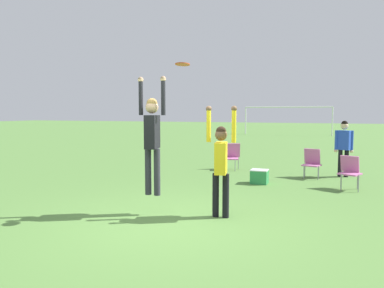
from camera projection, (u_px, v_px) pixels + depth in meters
The scene contains 10 objects.
ground_plane at pixel (169, 222), 6.46m from camera, with size 120.00×120.00×0.00m, color #56843D.
person_jumping at pixel (152, 132), 6.87m from camera, with size 0.56×0.44×2.19m.
person_defending at pixel (221, 159), 6.71m from camera, with size 0.57×0.45×2.01m.
frisbee at pixel (182, 64), 6.57m from camera, with size 0.26×0.26×0.04m.
camping_chair_0 at pixel (350, 170), 9.17m from camera, with size 0.59×0.64×0.82m.
camping_chair_1 at pixel (231, 155), 12.39m from camera, with size 0.64×0.69×0.86m.
camping_chair_2 at pixel (312, 161), 10.79m from camera, with size 0.55×0.60×0.84m.
person_spectator_near at pixel (344, 144), 10.93m from camera, with size 0.53×0.35×1.65m.
cooler_box at pixel (259, 176), 9.96m from camera, with size 0.44×0.41×0.37m.
soccer_goal at pixel (287, 113), 30.84m from camera, with size 7.10×0.10×2.35m.
Camera 1 is at (2.63, -5.77, 1.91)m, focal length 35.00 mm.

